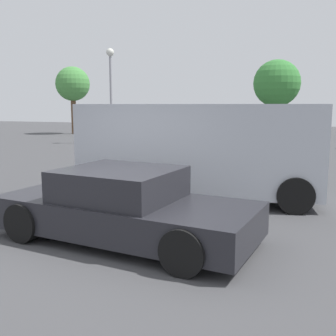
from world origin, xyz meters
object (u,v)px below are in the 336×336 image
pedestrian (163,141)px  van_white (199,149)px  sedan_foreground (124,207)px  light_post_mid (111,78)px

pedestrian → van_white: bearing=75.4°
van_white → pedestrian: van_white is taller
sedan_foreground → light_post_mid: size_ratio=0.82×
van_white → sedan_foreground: bearing=72.7°
sedan_foreground → pedestrian: bearing=112.9°
sedan_foreground → light_post_mid: (-8.17, 14.81, 3.19)m
light_post_mid → pedestrian: bearing=-50.8°
van_white → pedestrian: bearing=-70.4°
sedan_foreground → van_white: 3.29m
pedestrian → light_post_mid: 9.92m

